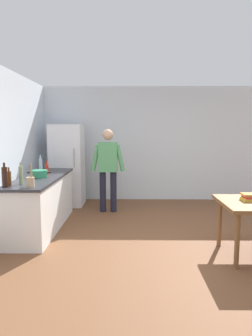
% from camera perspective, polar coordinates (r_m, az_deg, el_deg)
% --- Properties ---
extents(ground_plane, '(14.00, 14.00, 0.00)m').
position_cam_1_polar(ground_plane, '(4.42, 7.49, -15.03)').
color(ground_plane, brown).
extents(wall_back, '(6.40, 0.12, 2.70)m').
position_cam_1_polar(wall_back, '(7.08, 4.85, 4.70)').
color(wall_back, silver).
rests_on(wall_back, ground_plane).
extents(kitchen_counter, '(0.64, 2.20, 0.90)m').
position_cam_1_polar(kitchen_counter, '(5.23, -16.02, -6.49)').
color(kitchen_counter, white).
rests_on(kitchen_counter, ground_plane).
extents(refrigerator, '(0.70, 0.67, 1.80)m').
position_cam_1_polar(refrigerator, '(6.65, -11.38, 0.51)').
color(refrigerator, white).
rests_on(refrigerator, ground_plane).
extents(person, '(0.70, 0.22, 1.70)m').
position_cam_1_polar(person, '(5.96, -3.55, 0.62)').
color(person, '#1E1E2D').
rests_on(person, ground_plane).
extents(cooking_pot, '(0.40, 0.28, 0.12)m').
position_cam_1_polar(cooking_pot, '(5.07, -16.64, -1.07)').
color(cooking_pot, '#2D845B').
rests_on(cooking_pot, kitchen_counter).
extents(utensil_jar, '(0.11, 0.11, 0.32)m').
position_cam_1_polar(utensil_jar, '(4.21, -18.17, -2.55)').
color(utensil_jar, tan).
rests_on(utensil_jar, kitchen_counter).
extents(bottle_beer_brown, '(0.06, 0.06, 0.26)m').
position_cam_1_polar(bottle_beer_brown, '(4.46, -21.88, -1.83)').
color(bottle_beer_brown, '#5B3314').
rests_on(bottle_beer_brown, kitchen_counter).
extents(bottle_sauce_red, '(0.06, 0.06, 0.24)m').
position_cam_1_polar(bottle_sauce_red, '(5.34, -15.22, -0.22)').
color(bottle_sauce_red, '#B22319').
rests_on(bottle_sauce_red, kitchen_counter).
extents(bottle_water_clear, '(0.07, 0.07, 0.30)m').
position_cam_1_polar(bottle_water_clear, '(5.95, -16.33, 0.78)').
color(bottle_water_clear, silver).
rests_on(bottle_water_clear, kitchen_counter).
extents(bottle_vinegar_tall, '(0.06, 0.06, 0.32)m').
position_cam_1_polar(bottle_vinegar_tall, '(4.49, -19.87, -1.30)').
color(bottle_vinegar_tall, gray).
rests_on(bottle_vinegar_tall, kitchen_counter).
extents(bottle_wine_dark, '(0.08, 0.08, 0.34)m').
position_cam_1_polar(bottle_wine_dark, '(4.34, -22.62, -1.59)').
color(bottle_wine_dark, black).
rests_on(bottle_wine_dark, kitchen_counter).
extents(book_stack, '(0.24, 0.20, 0.09)m').
position_cam_1_polar(book_stack, '(4.22, 23.21, -5.29)').
color(book_stack, gold).
rests_on(book_stack, dining_table).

